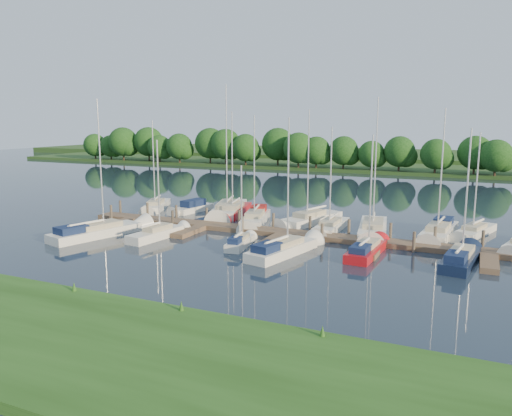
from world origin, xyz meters
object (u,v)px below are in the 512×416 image
at_px(dock, 283,235).
at_px(motorboat, 192,209).
at_px(sailboat_n_5, 309,221).
at_px(sailboat_n_0, 156,207).
at_px(sailboat_s_2, 240,243).

bearing_deg(dock, motorboat, 152.52).
bearing_deg(dock, sailboat_n_5, 87.20).
bearing_deg(sailboat_n_5, sailboat_n_0, 17.45).
relative_size(sailboat_n_0, motorboat, 1.70).
relative_size(motorboat, sailboat_s_2, 0.89).
xyz_separation_m(dock, sailboat_n_5, (0.30, 6.09, 0.08)).
distance_m(dock, motorboat, 15.02).
distance_m(sailboat_n_0, sailboat_n_5, 18.10).
bearing_deg(sailboat_n_5, motorboat, 15.26).
relative_size(dock, sailboat_n_0, 3.92).
bearing_deg(sailboat_n_0, dock, 136.77).
bearing_deg(sailboat_s_2, sailboat_n_5, 69.99).
bearing_deg(sailboat_s_2, dock, 58.58).
xyz_separation_m(dock, motorboat, (-13.33, 6.93, 0.14)).
height_order(motorboat, sailboat_n_5, sailboat_n_5).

